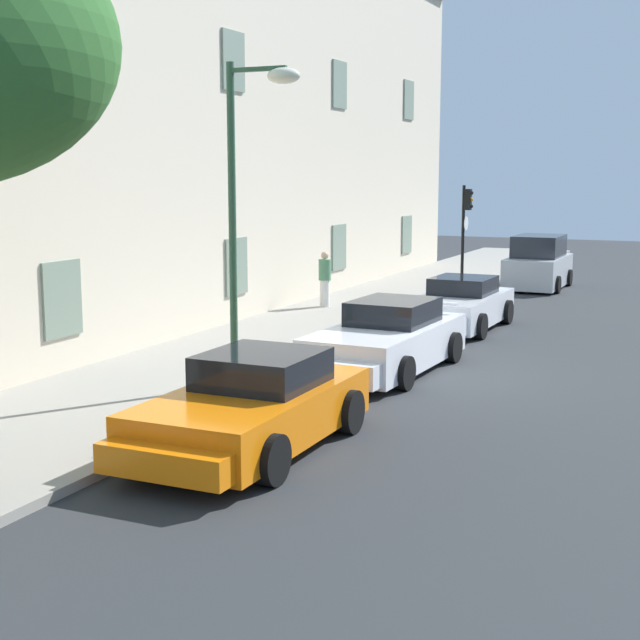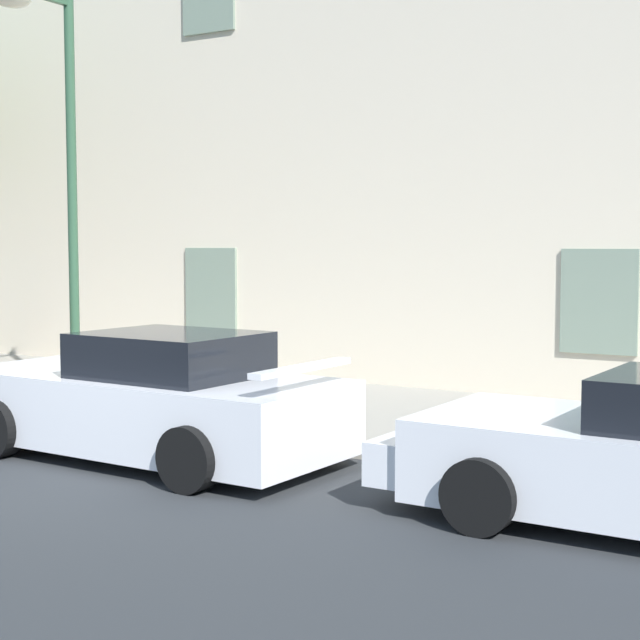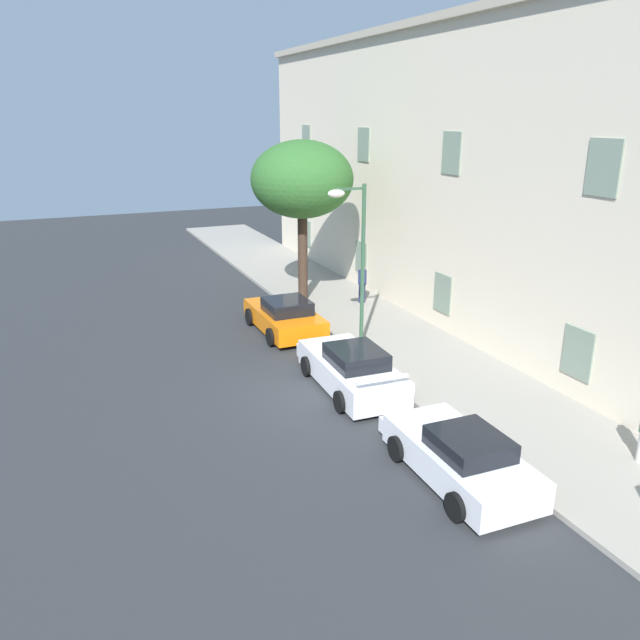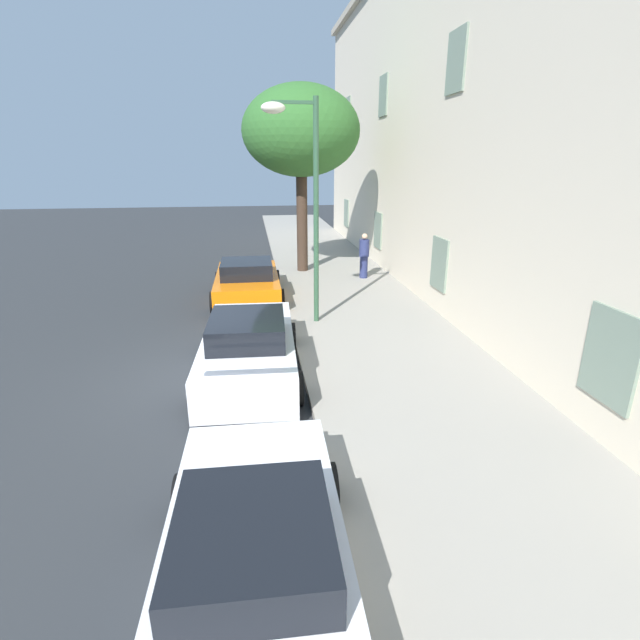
# 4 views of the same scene
# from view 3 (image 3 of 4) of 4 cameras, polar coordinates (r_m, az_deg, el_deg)

# --- Properties ---
(ground_plane) EXTENTS (80.00, 80.00, 0.00)m
(ground_plane) POSITION_cam_3_polar(r_m,az_deg,el_deg) (19.31, 0.32, -6.86)
(ground_plane) COLOR #2B2D30
(sidewalk) EXTENTS (60.00, 4.45, 0.14)m
(sidewalk) POSITION_cam_3_polar(r_m,az_deg,el_deg) (21.26, 11.16, -4.57)
(sidewalk) COLOR gray
(sidewalk) RESTS_ON ground
(building_facade) EXTENTS (43.14, 3.71, 11.62)m
(building_facade) POSITION_cam_3_polar(r_m,az_deg,el_deg) (22.21, 20.45, 11.05)
(building_facade) COLOR beige
(building_facade) RESTS_ON ground
(sportscar_red_lead) EXTENTS (4.65, 2.26, 1.40)m
(sportscar_red_lead) POSITION_cam_3_polar(r_m,az_deg,el_deg) (24.72, -3.38, 0.40)
(sportscar_red_lead) COLOR orange
(sportscar_red_lead) RESTS_ON ground
(sportscar_yellow_flank) EXTENTS (5.09, 2.28, 1.44)m
(sportscar_yellow_flank) POSITION_cam_3_polar(r_m,az_deg,el_deg) (19.69, 2.68, -4.38)
(sportscar_yellow_flank) COLOR white
(sportscar_yellow_flank) RESTS_ON ground
(sportscar_white_middle) EXTENTS (4.61, 2.18, 1.33)m
(sportscar_white_middle) POSITION_cam_3_polar(r_m,az_deg,el_deg) (15.40, 12.33, -11.87)
(sportscar_white_middle) COLOR white
(sportscar_white_middle) RESTS_ON ground
(tree_near_kerb) EXTENTS (4.46, 4.46, 7.04)m
(tree_near_kerb) POSITION_cam_3_polar(r_m,az_deg,el_deg) (27.68, -1.65, 12.63)
(tree_near_kerb) COLOR #38281E
(tree_near_kerb) RESTS_ON sidewalk
(street_lamp) EXTENTS (0.44, 1.42, 5.82)m
(street_lamp) POSITION_cam_3_polar(r_m,az_deg,el_deg) (21.74, 2.99, 7.52)
(street_lamp) COLOR #2D5138
(street_lamp) RESTS_ON sidewalk
(pedestrian_strolling) EXTENTS (0.53, 0.53, 1.70)m
(pedestrian_strolling) POSITION_cam_3_polar(r_m,az_deg,el_deg) (27.93, 3.87, 3.34)
(pedestrian_strolling) COLOR navy
(pedestrian_strolling) RESTS_ON sidewalk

